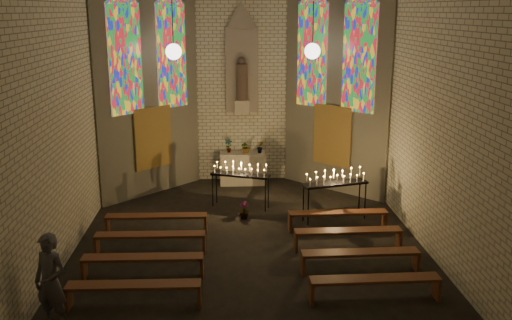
{
  "coord_description": "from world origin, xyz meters",
  "views": [
    {
      "loc": [
        -0.51,
        -11.71,
        5.31
      ],
      "look_at": [
        0.2,
        1.47,
        1.82
      ],
      "focal_mm": 40.0,
      "sensor_mm": 36.0,
      "label": 1
    }
  ],
  "objects_px": {
    "aisle_flower_pot": "(244,210)",
    "votive_stand_right": "(335,180)",
    "votive_stand_left": "(240,172)",
    "visitor": "(51,282)",
    "altar": "(243,168)"
  },
  "relations": [
    {
      "from": "aisle_flower_pot",
      "to": "votive_stand_right",
      "type": "xyz_separation_m",
      "value": [
        2.34,
        -0.21,
        0.86
      ]
    },
    {
      "from": "votive_stand_left",
      "to": "visitor",
      "type": "height_order",
      "value": "visitor"
    },
    {
      "from": "altar",
      "to": "visitor",
      "type": "relative_size",
      "value": 0.82
    },
    {
      "from": "altar",
      "to": "visitor",
      "type": "bearing_deg",
      "value": -113.05
    },
    {
      "from": "aisle_flower_pot",
      "to": "votive_stand_right",
      "type": "height_order",
      "value": "votive_stand_right"
    },
    {
      "from": "aisle_flower_pot",
      "to": "votive_stand_left",
      "type": "height_order",
      "value": "votive_stand_left"
    },
    {
      "from": "visitor",
      "to": "aisle_flower_pot",
      "type": "bearing_deg",
      "value": 80.84
    },
    {
      "from": "altar",
      "to": "aisle_flower_pot",
      "type": "distance_m",
      "value": 3.11
    },
    {
      "from": "altar",
      "to": "votive_stand_left",
      "type": "xyz_separation_m",
      "value": [
        -0.13,
        -2.2,
        0.52
      ]
    },
    {
      "from": "aisle_flower_pot",
      "to": "votive_stand_left",
      "type": "distance_m",
      "value": 1.2
    },
    {
      "from": "visitor",
      "to": "votive_stand_right",
      "type": "bearing_deg",
      "value": 65.07
    },
    {
      "from": "aisle_flower_pot",
      "to": "visitor",
      "type": "distance_m",
      "value": 6.2
    },
    {
      "from": "altar",
      "to": "visitor",
      "type": "distance_m",
      "value": 8.94
    },
    {
      "from": "altar",
      "to": "votive_stand_right",
      "type": "xyz_separation_m",
      "value": [
        2.27,
        -3.31,
        0.58
      ]
    },
    {
      "from": "visitor",
      "to": "altar",
      "type": "bearing_deg",
      "value": 91.61
    }
  ]
}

